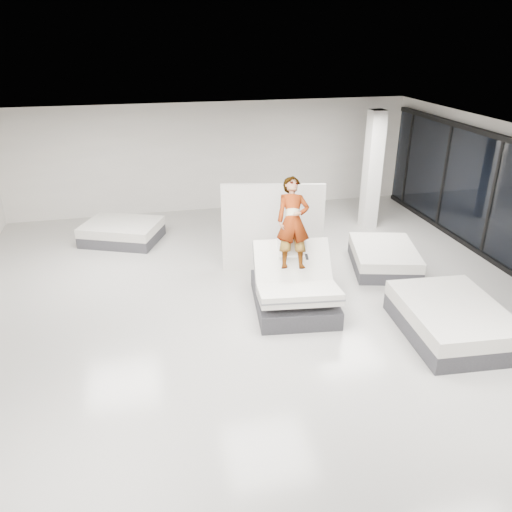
# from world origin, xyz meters

# --- Properties ---
(room) EXTENTS (14.00, 14.04, 3.20)m
(room) POSITION_xyz_m (0.00, 0.00, 1.60)
(room) COLOR #A8A59F
(room) RESTS_ON ground
(hero_bed) EXTENTS (1.75, 2.19, 1.34)m
(hero_bed) POSITION_xyz_m (0.67, 0.63, 0.40)
(hero_bed) COLOR #3B3B40
(hero_bed) RESTS_ON floor
(person) EXTENTS (0.87, 1.83, 1.35)m
(person) POSITION_xyz_m (0.71, 0.97, 1.33)
(person) COLOR slate
(person) RESTS_ON hero_bed
(remote) EXTENTS (0.07, 0.15, 0.08)m
(remote) POSITION_xyz_m (0.89, 0.60, 1.10)
(remote) COLOR black
(remote) RESTS_ON person
(divider_panel) EXTENTS (2.23, 0.61, 2.06)m
(divider_panel) POSITION_xyz_m (0.67, 2.35, 1.03)
(divider_panel) COLOR white
(divider_panel) RESTS_ON floor
(flat_bed_right_far) EXTENTS (1.82, 2.15, 0.51)m
(flat_bed_right_far) POSITION_xyz_m (3.23, 1.91, 0.25)
(flat_bed_right_far) COLOR #3B3B40
(flat_bed_right_far) RESTS_ON floor
(flat_bed_right_near) EXTENTS (1.81, 2.32, 0.61)m
(flat_bed_right_near) POSITION_xyz_m (3.15, -0.95, 0.30)
(flat_bed_right_near) COLOR #3B3B40
(flat_bed_right_near) RESTS_ON floor
(flat_bed_left_far) EXTENTS (2.27, 2.02, 0.51)m
(flat_bed_left_far) POSITION_xyz_m (-2.72, 4.92, 0.26)
(flat_bed_left_far) COLOR #3B3B40
(flat_bed_left_far) RESTS_ON floor
(column) EXTENTS (0.40, 0.40, 3.20)m
(column) POSITION_xyz_m (4.00, 4.50, 1.60)
(column) COLOR silver
(column) RESTS_ON floor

